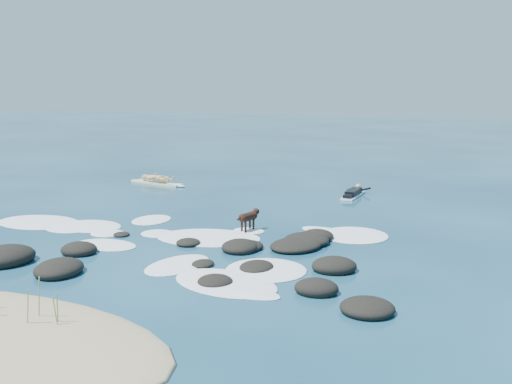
% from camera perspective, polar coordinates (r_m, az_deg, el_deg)
% --- Properties ---
extents(ground, '(160.00, 160.00, 0.00)m').
position_cam_1_polar(ground, '(18.81, -7.53, -4.52)').
color(ground, '#0A2642').
rests_on(ground, ground).
extents(reef_rocks, '(15.04, 7.48, 0.65)m').
position_cam_1_polar(reef_rocks, '(16.25, -6.06, -6.48)').
color(reef_rocks, black).
rests_on(reef_rocks, ground).
extents(breaking_foam, '(13.88, 8.51, 0.12)m').
position_cam_1_polar(breaking_foam, '(18.24, -8.11, -4.98)').
color(breaking_foam, white).
rests_on(breaking_foam, ground).
extents(standing_surfer_rig, '(3.57, 1.11, 2.03)m').
position_cam_1_polar(standing_surfer_rig, '(29.12, -9.91, 2.32)').
color(standing_surfer_rig, beige).
rests_on(standing_surfer_rig, ground).
extents(paddling_surfer_rig, '(1.16, 2.58, 0.45)m').
position_cam_1_polar(paddling_surfer_rig, '(25.92, 9.73, -0.11)').
color(paddling_surfer_rig, white).
rests_on(paddling_surfer_rig, ground).
extents(dog, '(0.52, 1.20, 0.77)m').
position_cam_1_polar(dog, '(19.28, -0.72, -2.49)').
color(dog, black).
rests_on(dog, ground).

